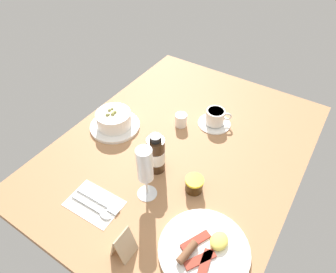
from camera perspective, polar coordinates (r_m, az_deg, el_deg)
The scene contains 10 objects.
ground_plane at distance 112.63cm, azimuth 2.61°, elevation -2.41°, with size 110.00×84.00×3.00cm, color #A8754C.
porridge_bowl at distance 118.66cm, azimuth -10.28°, elevation 3.07°, with size 19.61×19.61×8.06cm.
cutlery_setting at distance 97.92cm, azimuth -13.75°, elevation -12.44°, with size 12.08×17.39×0.90cm.
coffee_cup at distance 120.07cm, azimuth 9.02°, elevation 3.48°, with size 13.09×13.09×6.79cm.
creamer_jug at distance 118.33cm, azimuth 2.51°, elevation 3.17°, with size 5.13×5.23×5.82cm.
wine_glass at distance 87.64cm, azimuth -4.42°, elevation -5.86°, with size 6.45×6.45×20.32cm.
jam_jar at distance 97.02cm, azimuth 5.02°, elevation -9.13°, with size 6.01×6.01×5.15cm.
sauce_bottle_brown at distance 99.03cm, azimuth -2.30°, elevation -3.44°, with size 6.08×6.08×15.61cm.
breakfast_plate at distance 87.87cm, azimuth 6.95°, elevation -20.72°, with size 25.30×25.30×3.70cm.
menu_card at distance 84.72cm, azimuth -8.67°, elevation -19.58°, with size 5.98×5.27×9.51cm.
Camera 1 is at (67.95, 37.98, 79.89)cm, focal length 31.83 mm.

